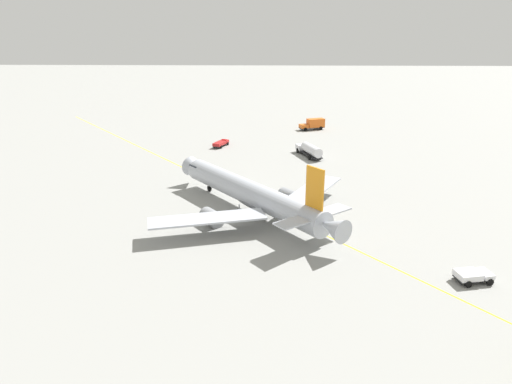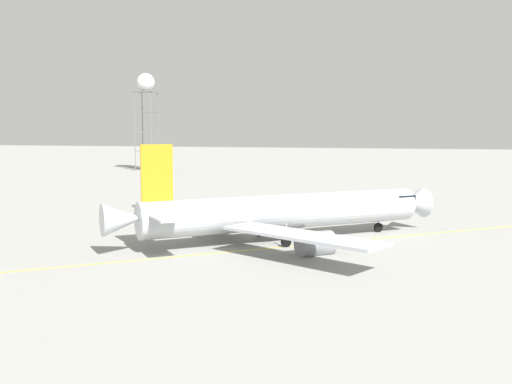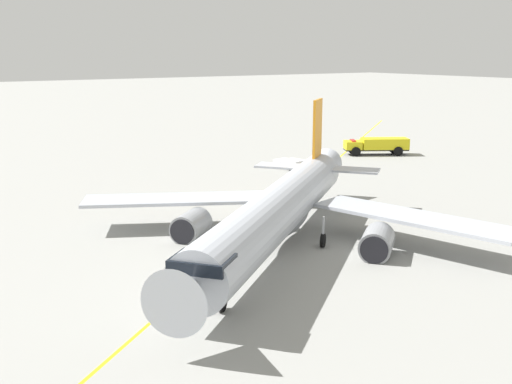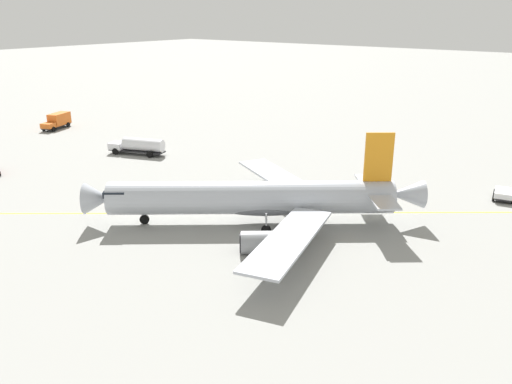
# 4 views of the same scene
# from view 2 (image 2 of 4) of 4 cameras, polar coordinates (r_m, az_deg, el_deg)

# --- Properties ---
(ground_plane) EXTENTS (600.00, 600.00, 0.00)m
(ground_plane) POSITION_cam_2_polar(r_m,az_deg,el_deg) (65.91, 6.07, -4.44)
(ground_plane) COLOR gray
(airliner_main) EXTENTS (32.31, 29.81, 10.86)m
(airliner_main) POSITION_cam_2_polar(r_m,az_deg,el_deg) (63.08, 2.50, -2.18)
(airliner_main) COLOR #B2B7C1
(airliner_main) RESTS_ON ground_plane
(radar_tower) EXTENTS (5.92, 5.92, 28.15)m
(radar_tower) POSITION_cam_2_polar(r_m,az_deg,el_deg) (173.09, -10.82, 10.00)
(radar_tower) COLOR slate
(radar_tower) RESTS_ON ground_plane
(taxiway_centreline) EXTENTS (155.83, 122.88, 0.01)m
(taxiway_centreline) POSITION_cam_2_polar(r_m,az_deg,el_deg) (62.65, 7.03, -5.02)
(taxiway_centreline) COLOR yellow
(taxiway_centreline) RESTS_ON ground_plane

